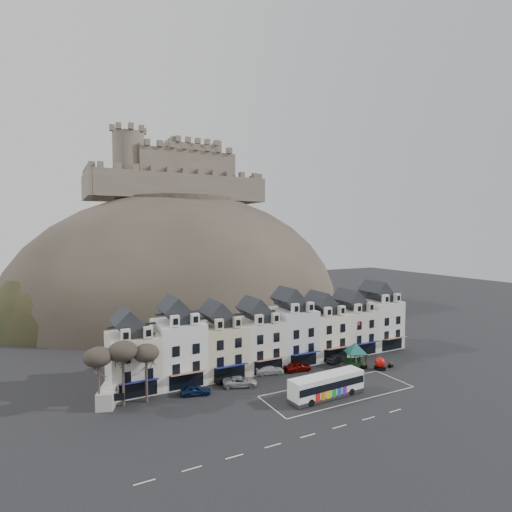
{
  "coord_description": "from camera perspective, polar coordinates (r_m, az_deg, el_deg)",
  "views": [
    {
      "loc": [
        -34.14,
        -42.77,
        22.8
      ],
      "look_at": [
        0.59,
        24.0,
        18.25
      ],
      "focal_mm": 28.0,
      "sensor_mm": 36.0,
      "label": 1
    }
  ],
  "objects": [
    {
      "name": "planter_east",
      "position": [
        73.25,
        18.68,
        -14.47
      ],
      "size": [
        1.07,
        0.72,
        0.98
      ],
      "rotation": [
        0.0,
        0.0,
        0.25
      ],
      "color": "black",
      "rests_on": "ground"
    },
    {
      "name": "castle_hill",
      "position": [
        119.37,
        -9.81,
        -7.55
      ],
      "size": [
        100.0,
        76.0,
        68.0
      ],
      "color": "#332F27",
      "rests_on": "ground"
    },
    {
      "name": "bus_shelter",
      "position": [
        71.37,
        14.03,
        -12.63
      ],
      "size": [
        5.99,
        5.99,
        4.06
      ],
      "rotation": [
        0.0,
        0.0,
        -0.36
      ],
      "color": "black",
      "rests_on": "ground"
    },
    {
      "name": "castle",
      "position": [
        124.87,
        -11.33,
        11.4
      ],
      "size": [
        50.2,
        22.2,
        22.0
      ],
      "color": "#65584D",
      "rests_on": "ground"
    },
    {
      "name": "red_buoy",
      "position": [
        71.33,
        17.29,
        -14.43
      ],
      "size": [
        1.82,
        1.82,
        2.1
      ],
      "rotation": [
        0.0,
        0.0,
        -0.36
      ],
      "color": "black",
      "rests_on": "ground"
    },
    {
      "name": "car_silver",
      "position": [
        61.82,
        -2.28,
        -17.48
      ],
      "size": [
        5.52,
        3.87,
        1.42
      ],
      "primitive_type": "imported",
      "rotation": [
        0.0,
        0.0,
        1.24
      ],
      "color": "#A5A9AD",
      "rests_on": "ground"
    },
    {
      "name": "car_black",
      "position": [
        63.53,
        -4.31,
        -16.98
      ],
      "size": [
        3.98,
        2.47,
        1.24
      ],
      "primitive_type": "imported",
      "rotation": [
        0.0,
        0.0,
        1.9
      ],
      "color": "black",
      "rests_on": "ground"
    },
    {
      "name": "white_van",
      "position": [
        59.26,
        -20.34,
        -18.23
      ],
      "size": [
        3.67,
        5.29,
        2.22
      ],
      "rotation": [
        0.0,
        0.0,
        -0.36
      ],
      "color": "silver",
      "rests_on": "ground"
    },
    {
      "name": "coach_bay_markings",
      "position": [
        61.35,
        11.65,
        -18.43
      ],
      "size": [
        22.0,
        7.5,
        0.01
      ],
      "primitive_type": "cube",
      "color": "silver",
      "rests_on": "ground"
    },
    {
      "name": "tree_left_mid",
      "position": [
        56.09,
        -18.51,
        -12.83
      ],
      "size": [
        3.78,
        3.78,
        8.64
      ],
      "color": "#362C22",
      "rests_on": "ground"
    },
    {
      "name": "car_charcoal",
      "position": [
        73.38,
        11.43,
        -14.13
      ],
      "size": [
        4.5,
        2.53,
        1.41
      ],
      "primitive_type": "imported",
      "rotation": [
        0.0,
        0.0,
        1.83
      ],
      "color": "black",
      "rests_on": "ground"
    },
    {
      "name": "car_white",
      "position": [
        66.65,
        1.9,
        -15.91
      ],
      "size": [
        5.16,
        3.07,
        1.4
      ],
      "primitive_type": "imported",
      "rotation": [
        0.0,
        0.0,
        1.33
      ],
      "color": "silver",
      "rests_on": "ground"
    },
    {
      "name": "tree_left_near",
      "position": [
        56.79,
        -15.42,
        -13.29
      ],
      "size": [
        3.43,
        3.43,
        7.84
      ],
      "color": "#362C22",
      "rests_on": "ground"
    },
    {
      "name": "townhouse_terrace",
      "position": [
        70.23,
        2.75,
        -10.97
      ],
      "size": [
        54.4,
        9.35,
        11.8
      ],
      "color": "beige",
      "rests_on": "ground"
    },
    {
      "name": "ground",
      "position": [
        59.28,
        10.87,
        -19.22
      ],
      "size": [
        300.0,
        300.0,
        0.0
      ],
      "primitive_type": "plane",
      "color": "black",
      "rests_on": "ground"
    },
    {
      "name": "bus",
      "position": [
        58.51,
        10.08,
        -17.64
      ],
      "size": [
        11.57,
        3.22,
        3.23
      ],
      "rotation": [
        0.0,
        0.0,
        0.05
      ],
      "color": "#262628",
      "rests_on": "ground"
    },
    {
      "name": "flagpole",
      "position": [
        70.76,
        14.2,
        -11.6
      ],
      "size": [
        1.1,
        0.43,
        7.95
      ],
      "rotation": [
        0.0,
        0.0,
        0.33
      ],
      "color": "silver",
      "rests_on": "ground"
    },
    {
      "name": "tree_left_far",
      "position": [
        55.83,
        -21.63,
        -13.34
      ],
      "size": [
        3.61,
        3.61,
        8.24
      ],
      "color": "#362C22",
      "rests_on": "ground"
    },
    {
      "name": "car_maroon",
      "position": [
        68.08,
        5.94,
        -15.44
      ],
      "size": [
        4.73,
        2.42,
        1.54
      ],
      "primitive_type": "imported",
      "rotation": [
        0.0,
        0.0,
        1.43
      ],
      "color": "#590705",
      "rests_on": "ground"
    },
    {
      "name": "car_navy",
      "position": [
        59.42,
        -8.63,
        -18.39
      ],
      "size": [
        4.56,
        2.8,
        1.45
      ],
      "primitive_type": "imported",
      "rotation": [
        0.0,
        0.0,
        1.3
      ],
      "color": "#0B1B3B",
      "rests_on": "ground"
    },
    {
      "name": "planter_west",
      "position": [
        71.4,
        15.11,
        -14.84
      ],
      "size": [
        1.15,
        0.77,
        1.1
      ],
      "rotation": [
        0.0,
        0.0,
        -0.1
      ],
      "color": "black",
      "rests_on": "ground"
    }
  ]
}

